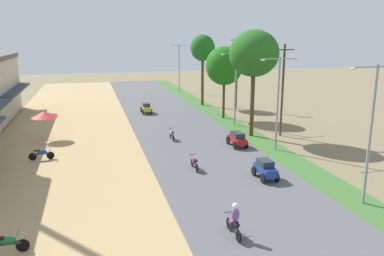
% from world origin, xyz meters
% --- Properties ---
extents(parked_motorbike_second, '(1.80, 0.54, 0.94)m').
position_xyz_m(parked_motorbike_second, '(-11.96, 8.56, 0.55)').
color(parked_motorbike_second, black).
rests_on(parked_motorbike_second, dirt_shoulder).
extents(parked_motorbike_third, '(1.80, 0.54, 0.94)m').
position_xyz_m(parked_motorbike_third, '(-11.96, 21.60, 0.55)').
color(parked_motorbike_third, black).
rests_on(parked_motorbike_third, dirt_shoulder).
extents(vendor_umbrella, '(2.20, 2.20, 2.52)m').
position_xyz_m(vendor_umbrella, '(-12.21, 27.49, 2.31)').
color(vendor_umbrella, '#99999E').
rests_on(vendor_umbrella, dirt_shoulder).
extents(median_tree_nearest, '(4.34, 4.34, 9.42)m').
position_xyz_m(median_tree_nearest, '(5.69, 24.20, 7.40)').
color(median_tree_nearest, '#4C351E').
rests_on(median_tree_nearest, median_strip).
extents(median_tree_second, '(4.01, 4.01, 7.80)m').
position_xyz_m(median_tree_second, '(5.81, 32.21, 5.77)').
color(median_tree_second, '#4C351E').
rests_on(median_tree_second, median_strip).
extents(median_tree_third, '(3.11, 3.11, 9.02)m').
position_xyz_m(median_tree_third, '(5.85, 40.65, 7.32)').
color(median_tree_third, '#4C351E').
rests_on(median_tree_third, median_strip).
extents(streetlamp_near, '(3.16, 0.20, 7.52)m').
position_xyz_m(streetlamp_near, '(5.80, 9.09, 4.41)').
color(streetlamp_near, gray).
rests_on(streetlamp_near, median_strip).
extents(streetlamp_mid, '(3.16, 0.20, 7.32)m').
position_xyz_m(streetlamp_mid, '(5.80, 19.57, 4.31)').
color(streetlamp_mid, gray).
rests_on(streetlamp_mid, median_strip).
extents(streetlamp_far, '(3.16, 0.20, 7.31)m').
position_xyz_m(streetlamp_far, '(5.80, 28.71, 4.30)').
color(streetlamp_far, gray).
rests_on(streetlamp_far, median_strip).
extents(streetlamp_farthest, '(3.16, 0.20, 7.50)m').
position_xyz_m(streetlamp_farthest, '(5.80, 54.01, 4.40)').
color(streetlamp_farthest, gray).
rests_on(streetlamp_farthest, median_strip).
extents(utility_pole_near, '(1.80, 0.20, 8.89)m').
position_xyz_m(utility_pole_near, '(9.44, 37.76, 4.64)').
color(utility_pole_near, brown).
rests_on(utility_pole_near, ground).
extents(utility_pole_far, '(1.80, 0.20, 8.24)m').
position_xyz_m(utility_pole_far, '(8.37, 23.74, 4.31)').
color(utility_pole_far, brown).
rests_on(utility_pole_far, ground).
extents(car_hatchback_blue, '(1.04, 2.00, 1.23)m').
position_xyz_m(car_hatchback_blue, '(2.20, 13.82, 0.75)').
color(car_hatchback_blue, navy).
rests_on(car_hatchback_blue, road_strip).
extents(car_sedan_red, '(1.10, 2.26, 1.19)m').
position_xyz_m(car_sedan_red, '(3.17, 21.22, 0.74)').
color(car_sedan_red, red).
rests_on(car_sedan_red, road_strip).
extents(car_sedan_yellow, '(1.10, 2.26, 1.19)m').
position_xyz_m(car_sedan_yellow, '(-2.06, 36.99, 0.74)').
color(car_sedan_yellow, gold).
rests_on(car_sedan_yellow, road_strip).
extents(motorbike_ahead_second, '(0.54, 1.80, 1.66)m').
position_xyz_m(motorbike_ahead_second, '(-2.30, 7.48, 0.86)').
color(motorbike_ahead_second, black).
rests_on(motorbike_ahead_second, road_strip).
extents(motorbike_ahead_third, '(0.54, 1.80, 0.94)m').
position_xyz_m(motorbike_ahead_third, '(-1.69, 16.67, 0.57)').
color(motorbike_ahead_third, black).
rests_on(motorbike_ahead_third, road_strip).
extents(motorbike_ahead_fourth, '(0.54, 1.80, 0.94)m').
position_xyz_m(motorbike_ahead_fourth, '(-1.59, 24.62, 0.57)').
color(motorbike_ahead_fourth, black).
rests_on(motorbike_ahead_fourth, road_strip).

